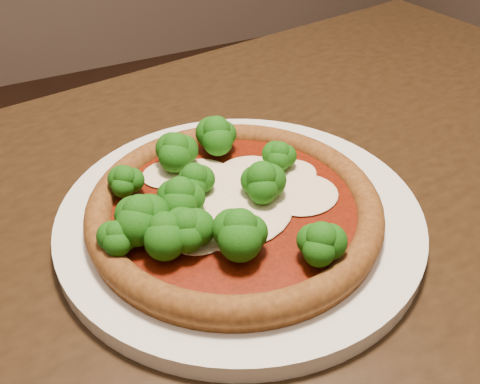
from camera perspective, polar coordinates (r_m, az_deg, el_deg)
name	(u,v)px	position (r m, az deg, el deg)	size (l,w,h in m)	color
dining_table	(259,272)	(0.62, 2.04, -8.56)	(1.31, 0.89, 0.75)	black
plate	(240,217)	(0.52, 0.00, -2.72)	(0.35, 0.35, 0.02)	white
pizza	(227,203)	(0.49, -1.40, -1.23)	(0.27, 0.27, 0.06)	brown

